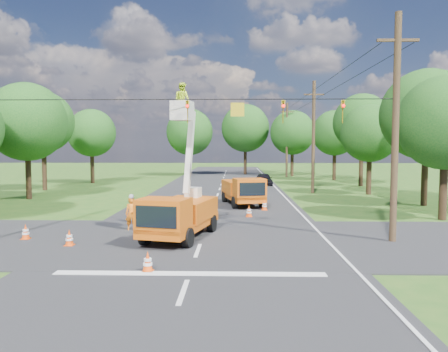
{
  "coord_description": "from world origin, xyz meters",
  "views": [
    {
      "loc": [
        1.5,
        -17.31,
        4.27
      ],
      "look_at": [
        0.89,
        6.6,
        2.6
      ],
      "focal_mm": 35.0,
      "sensor_mm": 36.0,
      "label": 1
    }
  ],
  "objects_px": {
    "pole_right_far": "(287,139)",
    "tree_right_b": "(427,115)",
    "traffic_cone_0": "(148,262)",
    "tree_left_d": "(27,122)",
    "tree_far_c": "(292,133)",
    "traffic_cone_4": "(26,232)",
    "tree_left_e": "(43,122)",
    "tree_right_a": "(446,123)",
    "distant_car": "(264,179)",
    "pole_right_near": "(395,126)",
    "tree_right_c": "(370,134)",
    "tree_right_d": "(362,123)",
    "pole_right_mid": "(313,136)",
    "traffic_cone_6": "(259,197)",
    "ground_worker": "(132,214)",
    "tree_far_b": "(245,128)",
    "traffic_cone_3": "(69,238)",
    "bucket_truck": "(180,206)",
    "tree_right_e": "(335,133)",
    "traffic_cone_1": "(249,211)",
    "tree_far_a": "(190,132)",
    "second_truck": "(243,191)",
    "traffic_cone_2": "(264,205)"
  },
  "relations": [
    {
      "from": "pole_right_far",
      "to": "tree_far_b",
      "type": "relative_size",
      "value": 0.97
    },
    {
      "from": "distant_car",
      "to": "traffic_cone_3",
      "type": "xyz_separation_m",
      "value": [
        -10.18,
        -28.89,
        -0.29
      ]
    },
    {
      "from": "pole_right_far",
      "to": "pole_right_mid",
      "type": "bearing_deg",
      "value": -90.0
    },
    {
      "from": "tree_far_c",
      "to": "traffic_cone_4",
      "type": "bearing_deg",
      "value": -112.64
    },
    {
      "from": "pole_right_near",
      "to": "tree_right_b",
      "type": "bearing_deg",
      "value": 61.56
    },
    {
      "from": "tree_right_a",
      "to": "tree_far_b",
      "type": "xyz_separation_m",
      "value": [
        -10.5,
        39.0,
        1.25
      ]
    },
    {
      "from": "traffic_cone_1",
      "to": "tree_far_a",
      "type": "xyz_separation_m",
      "value": [
        -7.34,
        36.46,
        5.83
      ]
    },
    {
      "from": "tree_left_d",
      "to": "tree_far_b",
      "type": "relative_size",
      "value": 0.9
    },
    {
      "from": "pole_right_far",
      "to": "tree_right_b",
      "type": "height_order",
      "value": "pole_right_far"
    },
    {
      "from": "second_truck",
      "to": "ground_worker",
      "type": "distance_m",
      "value": 10.97
    },
    {
      "from": "ground_worker",
      "to": "pole_right_mid",
      "type": "distance_m",
      "value": 21.92
    },
    {
      "from": "pole_right_near",
      "to": "tree_right_a",
      "type": "height_order",
      "value": "pole_right_near"
    },
    {
      "from": "tree_right_a",
      "to": "tree_far_b",
      "type": "relative_size",
      "value": 0.8
    },
    {
      "from": "pole_right_near",
      "to": "tree_right_a",
      "type": "bearing_deg",
      "value": 50.19
    },
    {
      "from": "traffic_cone_2",
      "to": "tree_right_c",
      "type": "distance_m",
      "value": 14.67
    },
    {
      "from": "ground_worker",
      "to": "tree_far_a",
      "type": "height_order",
      "value": "tree_far_a"
    },
    {
      "from": "distant_car",
      "to": "pole_right_near",
      "type": "xyz_separation_m",
      "value": [
        3.86,
        -27.7,
        4.45
      ]
    },
    {
      "from": "traffic_cone_1",
      "to": "traffic_cone_6",
      "type": "xyz_separation_m",
      "value": [
        0.97,
        7.29,
        0.0
      ]
    },
    {
      "from": "distant_car",
      "to": "traffic_cone_4",
      "type": "bearing_deg",
      "value": -118.02
    },
    {
      "from": "tree_right_b",
      "to": "tree_right_c",
      "type": "distance_m",
      "value": 7.31
    },
    {
      "from": "tree_right_a",
      "to": "tree_right_c",
      "type": "bearing_deg",
      "value": 91.32
    },
    {
      "from": "pole_right_far",
      "to": "tree_right_e",
      "type": "bearing_deg",
      "value": -43.33
    },
    {
      "from": "tree_right_c",
      "to": "tree_right_d",
      "type": "xyz_separation_m",
      "value": [
        1.6,
        8.0,
        1.37
      ]
    },
    {
      "from": "ground_worker",
      "to": "tree_right_a",
      "type": "relative_size",
      "value": 0.2
    },
    {
      "from": "tree_right_a",
      "to": "tree_right_d",
      "type": "distance_m",
      "value": 21.07
    },
    {
      "from": "traffic_cone_1",
      "to": "tree_right_a",
      "type": "distance_m",
      "value": 12.33
    },
    {
      "from": "tree_right_c",
      "to": "tree_right_e",
      "type": "relative_size",
      "value": 0.91
    },
    {
      "from": "ground_worker",
      "to": "traffic_cone_1",
      "type": "height_order",
      "value": "ground_worker"
    },
    {
      "from": "distant_car",
      "to": "tree_right_b",
      "type": "distance_m",
      "value": 19.68
    },
    {
      "from": "tree_left_d",
      "to": "tree_far_b",
      "type": "distance_m",
      "value": 34.99
    },
    {
      "from": "distant_car",
      "to": "traffic_cone_3",
      "type": "distance_m",
      "value": 30.64
    },
    {
      "from": "pole_right_mid",
      "to": "tree_right_b",
      "type": "xyz_separation_m",
      "value": [
        6.5,
        -8.0,
        1.33
      ]
    },
    {
      "from": "tree_far_a",
      "to": "tree_right_b",
      "type": "bearing_deg",
      "value": -57.17
    },
    {
      "from": "tree_left_e",
      "to": "tree_far_a",
      "type": "xyz_separation_m",
      "value": [
        11.8,
        21.0,
        -0.3
      ]
    },
    {
      "from": "traffic_cone_6",
      "to": "tree_right_d",
      "type": "xyz_separation_m",
      "value": [
        11.49,
        13.17,
        6.32
      ]
    },
    {
      "from": "traffic_cone_0",
      "to": "tree_left_d",
      "type": "relative_size",
      "value": 0.08
    },
    {
      "from": "traffic_cone_2",
      "to": "traffic_cone_6",
      "type": "height_order",
      "value": "same"
    },
    {
      "from": "tree_far_c",
      "to": "tree_far_b",
      "type": "bearing_deg",
      "value": 155.22
    },
    {
      "from": "bucket_truck",
      "to": "traffic_cone_6",
      "type": "xyz_separation_m",
      "value": [
        4.34,
        13.44,
        -1.16
      ]
    },
    {
      "from": "bucket_truck",
      "to": "distant_car",
      "type": "distance_m",
      "value": 27.91
    },
    {
      "from": "pole_right_mid",
      "to": "traffic_cone_4",
      "type": "bearing_deg",
      "value": -129.56
    },
    {
      "from": "traffic_cone_3",
      "to": "tree_far_c",
      "type": "relative_size",
      "value": 0.08
    },
    {
      "from": "tree_left_e",
      "to": "tree_right_a",
      "type": "bearing_deg",
      "value": -27.84
    },
    {
      "from": "tree_right_a",
      "to": "tree_far_a",
      "type": "xyz_separation_m",
      "value": [
        -18.5,
        37.0,
        0.63
      ]
    },
    {
      "from": "tree_right_b",
      "to": "pole_right_far",
      "type": "bearing_deg",
      "value": 103.07
    },
    {
      "from": "bucket_truck",
      "to": "tree_far_b",
      "type": "xyz_separation_m",
      "value": [
        4.04,
        44.61,
        5.29
      ]
    },
    {
      "from": "pole_right_near",
      "to": "bucket_truck",
      "type": "bearing_deg",
      "value": 177.67
    },
    {
      "from": "traffic_cone_6",
      "to": "tree_left_d",
      "type": "xyz_separation_m",
      "value": [
        -18.31,
        1.17,
        5.77
      ]
    },
    {
      "from": "bucket_truck",
      "to": "traffic_cone_4",
      "type": "distance_m",
      "value": 7.08
    },
    {
      "from": "tree_far_a",
      "to": "tree_far_b",
      "type": "bearing_deg",
      "value": 14.04
    }
  ]
}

